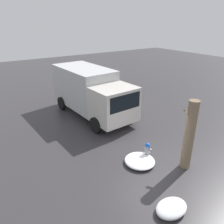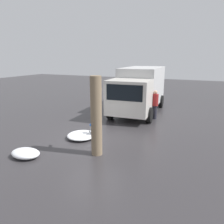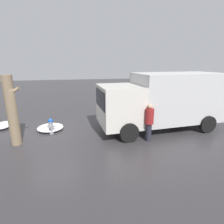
{
  "view_description": "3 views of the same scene",
  "coord_description": "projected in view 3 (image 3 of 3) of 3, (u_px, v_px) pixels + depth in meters",
  "views": [
    {
      "loc": [
        -6.11,
        6.02,
        5.94
      ],
      "look_at": [
        2.9,
        -0.01,
        1.28
      ],
      "focal_mm": 35.0,
      "sensor_mm": 36.0,
      "label": 1
    },
    {
      "loc": [
        -8.34,
        -4.78,
        3.72
      ],
      "look_at": [
        2.48,
        0.14,
        0.71
      ],
      "focal_mm": 35.0,
      "sensor_mm": 36.0,
      "label": 2
    },
    {
      "loc": [
        1.37,
        -8.83,
        3.53
      ],
      "look_at": [
        3.12,
        -0.31,
        1.06
      ],
      "focal_mm": 28.0,
      "sensor_mm": 36.0,
      "label": 3
    }
  ],
  "objects": [
    {
      "name": "snow_pile_curbside",
      "position": [
        3.0,
        125.0,
        9.76
      ],
      "size": [
        0.84,
        1.18,
        0.31
      ],
      "color": "white",
      "rests_on": "ground_plane"
    },
    {
      "name": "tree_trunk",
      "position": [
        12.0,
        111.0,
        7.43
      ],
      "size": [
        0.65,
        0.43,
        3.06
      ],
      "color": "#7F6B51",
      "rests_on": "ground_plane"
    },
    {
      "name": "delivery_truck",
      "position": [
        163.0,
        99.0,
        9.37
      ],
      "size": [
        6.7,
        3.01,
        3.0
      ],
      "rotation": [
        0.0,
        0.0,
        1.63
      ],
      "color": "beige",
      "rests_on": "ground_plane"
    },
    {
      "name": "fire_hydrant",
      "position": [
        51.0,
        126.0,
        8.9
      ],
      "size": [
        0.44,
        0.35,
        0.8
      ],
      "rotation": [
        0.0,
        0.0,
        4.5
      ],
      "color": "gray",
      "rests_on": "ground_plane"
    },
    {
      "name": "pedestrian",
      "position": [
        149.0,
        121.0,
        7.95
      ],
      "size": [
        0.38,
        0.38,
        1.77
      ],
      "rotation": [
        0.0,
        0.0,
        0.89
      ],
      "color": "#23232D",
      "rests_on": "ground_plane"
    },
    {
      "name": "snow_pile_by_hydrant",
      "position": [
        50.0,
        128.0,
        9.47
      ],
      "size": [
        1.36,
        1.33,
        0.27
      ],
      "color": "white",
      "rests_on": "ground_plane"
    },
    {
      "name": "ground_plane",
      "position": [
        52.0,
        133.0,
        9.02
      ],
      "size": [
        60.0,
        60.0,
        0.0
      ],
      "primitive_type": "plane",
      "color": "#333033"
    }
  ]
}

